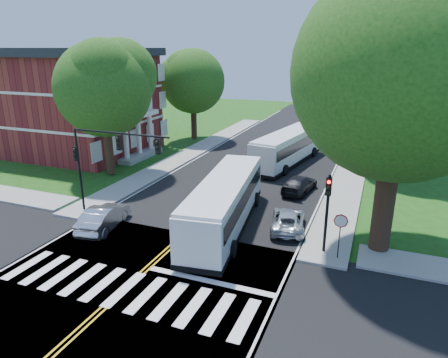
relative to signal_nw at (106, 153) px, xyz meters
The scene contains 24 objects.
ground 9.74m from the signal_nw, 47.67° to the right, with size 140.00×140.00×0.00m, color #204511.
road 13.69m from the signal_nw, 63.16° to the left, with size 14.00×96.00×0.01m, color black.
cross_road 9.73m from the signal_nw, 47.67° to the right, with size 60.00×12.00×0.01m, color black.
center_line 17.20m from the signal_nw, 69.39° to the left, with size 0.36×70.00×0.01m, color gold.
edge_line_w 16.20m from the signal_nw, 93.47° to the left, with size 0.12×70.00×0.01m, color silver.
edge_line_e 20.54m from the signal_nw, 50.90° to the left, with size 0.12×70.00×0.01m, color silver.
crosswalk 10.07m from the signal_nw, 49.80° to the right, with size 12.60×3.00×0.01m, color silver.
stop_bar 11.40m from the signal_nw, 27.30° to the right, with size 6.60×0.40×0.01m, color silver.
sidewalk_nw 19.22m from the signal_nw, 97.50° to the left, with size 2.60×40.00×0.15m, color gray.
sidewalk_ne 23.75m from the signal_nw, 52.69° to the left, with size 2.60×40.00×0.15m, color gray.
tree_ne_big 17.72m from the signal_nw, ahead, with size 10.80×10.80×14.91m.
tree_west_near 9.96m from the signal_nw, 126.70° to the left, with size 8.00×8.00×11.40m.
tree_west_far 24.27m from the signal_nw, 102.31° to the left, with size 7.60×7.60×10.67m.
tree_east_mid 24.94m from the signal_nw, 45.36° to the left, with size 8.40×8.40×11.93m.
tree_east_far 38.34m from the signal_nw, 61.33° to the left, with size 7.20×7.20×10.34m.
brick_building 21.08m from the signal_nw, 139.86° to the left, with size 20.00×13.00×10.80m.
signal_nw is the anchor object (origin of this frame).
signal_ne 14.13m from the signal_nw, ahead, with size 0.30×0.46×4.40m.
stop_sign 15.05m from the signal_nw, ahead, with size 0.76×0.08×2.53m.
bus_lead 8.28m from the signal_nw, ahead, with size 4.26×12.41×3.15m.
bus_follow 19.03m from the signal_nw, 64.56° to the left, with size 4.61×12.29×3.11m.
hatchback 4.10m from the signal_nw, 65.61° to the right, with size 1.58×4.53×1.49m, color #B9BAC0.
suv 12.34m from the signal_nw, 11.98° to the left, with size 1.98×4.29×1.19m, color silver.
dark_sedan 14.78m from the signal_nw, 41.00° to the left, with size 1.79×4.40×1.28m, color black.
Camera 1 is at (10.33, -13.82, 10.82)m, focal length 32.00 mm.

